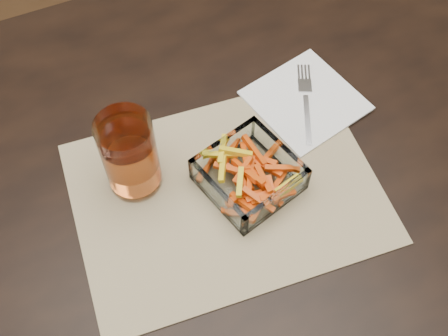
{
  "coord_description": "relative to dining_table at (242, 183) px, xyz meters",
  "views": [
    {
      "loc": [
        -0.22,
        -0.42,
        1.49
      ],
      "look_at": [
        -0.05,
        -0.03,
        0.78
      ],
      "focal_mm": 45.0,
      "sensor_mm": 36.0,
      "label": 1
    }
  ],
  "objects": [
    {
      "name": "tumbler",
      "position": [
        -0.17,
        0.02,
        0.16
      ],
      "size": [
        0.08,
        0.08,
        0.14
      ],
      "color": "white",
      "rests_on": "placemat"
    },
    {
      "name": "glass_bowl",
      "position": [
        -0.01,
        -0.05,
        0.11
      ],
      "size": [
        0.16,
        0.16,
        0.05
      ],
      "rotation": [
        0.0,
        0.0,
        0.27
      ],
      "color": "white",
      "rests_on": "placemat"
    },
    {
      "name": "napkin",
      "position": [
        0.14,
        0.05,
        0.09
      ],
      "size": [
        0.19,
        0.19,
        0.0
      ],
      "primitive_type": "cube",
      "rotation": [
        0.0,
        0.0,
        0.22
      ],
      "color": "white",
      "rests_on": "placemat"
    },
    {
      "name": "dining_table",
      "position": [
        0.0,
        0.0,
        0.0
      ],
      "size": [
        1.6,
        0.9,
        0.75
      ],
      "color": "black",
      "rests_on": "ground"
    },
    {
      "name": "placemat",
      "position": [
        -0.05,
        -0.05,
        0.09
      ],
      "size": [
        0.48,
        0.37,
        0.0
      ],
      "primitive_type": "cube",
      "rotation": [
        0.0,
        0.0,
        -0.09
      ],
      "color": "tan",
      "rests_on": "dining_table"
    },
    {
      "name": "fork",
      "position": [
        0.14,
        0.05,
        0.1
      ],
      "size": [
        0.08,
        0.16,
        0.0
      ],
      "rotation": [
        0.0,
        0.0,
        -0.44
      ],
      "color": "silver",
      "rests_on": "napkin"
    }
  ]
}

